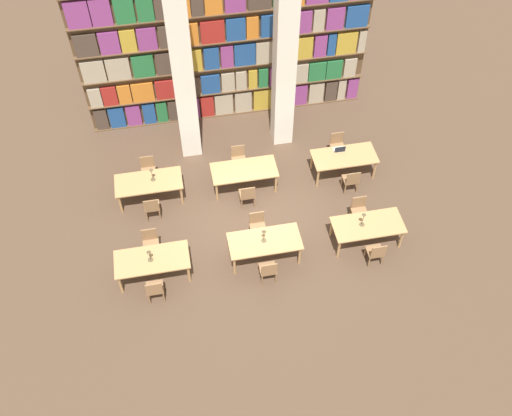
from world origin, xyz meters
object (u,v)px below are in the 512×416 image
object	(u,v)px
pillar_left	(182,70)
chair_9	(239,158)
chair_1	(151,242)
reading_table_3	(149,183)
pillar_center	(285,58)
desk_lamp_2	(364,217)
chair_7	(148,169)
desk_lamp_3	(152,172)
chair_4	(376,252)
reading_table_4	(244,171)
desk_lamp_1	(264,234)
chair_3	(258,225)
reading_table_0	(152,261)
chair_5	(359,210)
chair_11	(337,145)
chair_0	(155,289)
reading_table_5	(344,158)
chair_10	(351,180)
chair_6	(152,207)
reading_table_1	(265,243)
chair_8	(247,194)
laptop	(339,150)
desk_lamp_0	(149,254)
reading_table_2	(368,226)

from	to	relation	value
pillar_left	chair_9	world-z (taller)	pillar_left
chair_1	reading_table_3	size ratio (longest dim) A/B	0.46
pillar_center	desk_lamp_2	bearing A→B (deg)	-74.81
chair_7	chair_1	bearing A→B (deg)	87.50
pillar_left	desk_lamp_3	distance (m)	2.91
chair_4	chair_7	distance (m)	6.91
reading_table_4	desk_lamp_1	bearing A→B (deg)	-88.61
chair_3	desk_lamp_3	distance (m)	3.31
reading_table_0	desk_lamp_2	xyz separation A→B (m)	(5.51, 0.07, 0.40)
chair_5	chair_11	distance (m)	2.56
chair_0	reading_table_3	xyz separation A→B (m)	(0.11, 3.38, 0.18)
reading_table_0	reading_table_5	distance (m)	6.34
reading_table_0	chair_10	distance (m)	6.10
chair_6	desk_lamp_1	bearing A→B (deg)	-34.35
chair_4	desk_lamp_2	bearing A→B (deg)	103.69
reading_table_1	reading_table_5	world-z (taller)	same
pillar_left	chair_9	bearing A→B (deg)	-40.52
chair_4	desk_lamp_3	size ratio (longest dim) A/B	1.90
chair_0	chair_10	size ratio (longest dim) A/B	1.00
chair_8	chair_10	xyz separation A→B (m)	(3.03, -0.01, 0.00)
chair_3	laptop	bearing A→B (deg)	-143.65
desk_lamp_0	chair_9	distance (m)	4.40
desk_lamp_2	chair_11	size ratio (longest dim) A/B	0.55
chair_5	desk_lamp_3	xyz separation A→B (m)	(-5.46, 1.93, 0.56)
chair_0	desk_lamp_1	distance (m)	3.04
chair_8	desk_lamp_2	bearing A→B (deg)	-33.55
pillar_center	reading_table_0	distance (m)	6.64
desk_lamp_3	laptop	world-z (taller)	desk_lamp_3
desk_lamp_0	chair_10	distance (m)	6.15
desk_lamp_0	desk_lamp_1	world-z (taller)	desk_lamp_1
chair_1	desk_lamp_3	size ratio (longest dim) A/B	1.90
chair_4	chair_7	world-z (taller)	same
chair_1	chair_5	world-z (taller)	same
pillar_left	chair_8	size ratio (longest dim) A/B	6.94
chair_1	reading_table_1	world-z (taller)	chair_1
pillar_left	reading_table_0	bearing A→B (deg)	-108.20
chair_4	chair_7	bearing A→B (deg)	143.95
chair_1	chair_5	bearing A→B (deg)	-179.60
chair_9	chair_11	size ratio (longest dim) A/B	1.00
laptop	desk_lamp_0	bearing A→B (deg)	26.60
chair_7	pillar_center	bearing A→B (deg)	-165.78
desk_lamp_0	desk_lamp_3	bearing A→B (deg)	84.51
pillar_left	chair_1	bearing A→B (deg)	-111.59
chair_7	desk_lamp_0	bearing A→B (deg)	87.76
chair_0	reading_table_3	distance (m)	3.39
desk_lamp_1	reading_table_2	xyz separation A→B (m)	(2.80, -0.00, -0.38)
reading_table_0	chair_1	size ratio (longest dim) A/B	2.18
chair_4	reading_table_2	bearing A→B (deg)	91.28
reading_table_1	chair_11	world-z (taller)	chair_11
desk_lamp_0	chair_6	size ratio (longest dim) A/B	0.46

